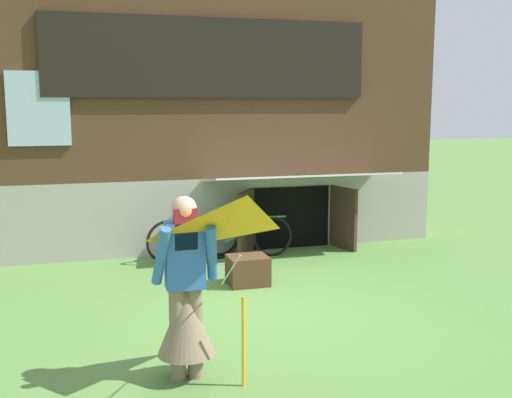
{
  "coord_description": "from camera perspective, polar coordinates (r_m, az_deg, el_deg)",
  "views": [
    {
      "loc": [
        -2.1,
        -6.86,
        2.47
      ],
      "look_at": [
        0.05,
        0.57,
        1.26
      ],
      "focal_mm": 43.71,
      "sensor_mm": 36.0,
      "label": 1
    }
  ],
  "objects": [
    {
      "name": "bicycle_green",
      "position": [
        9.96,
        -0.96,
        -3.46
      ],
      "size": [
        1.53,
        0.14,
        0.7
      ],
      "rotation": [
        0.0,
        0.0,
        -0.06
      ],
      "color": "black",
      "rests_on": "ground_plane"
    },
    {
      "name": "bicycle_blue",
      "position": [
        9.89,
        -5.69,
        -3.53
      ],
      "size": [
        1.56,
        0.38,
        0.72
      ],
      "rotation": [
        0.0,
        0.0,
        0.22
      ],
      "color": "black",
      "rests_on": "ground_plane"
    },
    {
      "name": "person",
      "position": [
        5.64,
        -6.45,
        -9.45
      ],
      "size": [
        0.61,
        0.53,
        1.67
      ],
      "rotation": [
        0.0,
        0.0,
        0.0
      ],
      "color": "#7F6B51",
      "rests_on": "ground_plane"
    },
    {
      "name": "log_house",
      "position": [
        12.4,
        -6.45,
        9.05
      ],
      "size": [
        7.99,
        5.85,
        5.04
      ],
      "color": "#9E998E",
      "rests_on": "ground_plane"
    },
    {
      "name": "kite",
      "position": [
        5.0,
        -0.78,
        -4.6
      ],
      "size": [
        1.06,
        1.15,
        1.58
      ],
      "color": "orange",
      "rests_on": "ground_plane"
    },
    {
      "name": "wooden_crate",
      "position": [
        8.55,
        -0.75,
        -6.54
      ],
      "size": [
        0.54,
        0.46,
        0.4
      ],
      "primitive_type": "cube",
      "color": "#4C331E",
      "rests_on": "ground_plane"
    },
    {
      "name": "ground_plane",
      "position": [
        7.59,
        0.85,
        -10.12
      ],
      "size": [
        60.0,
        60.0,
        0.0
      ],
      "primitive_type": "plane",
      "color": "#56843D"
    }
  ]
}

